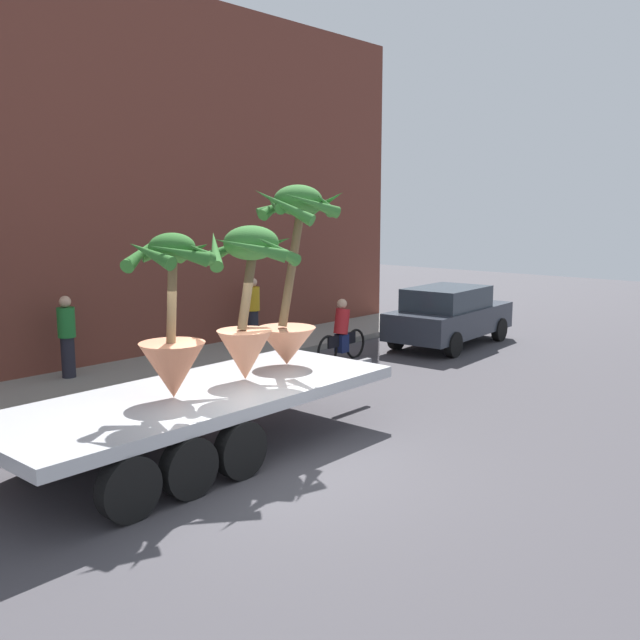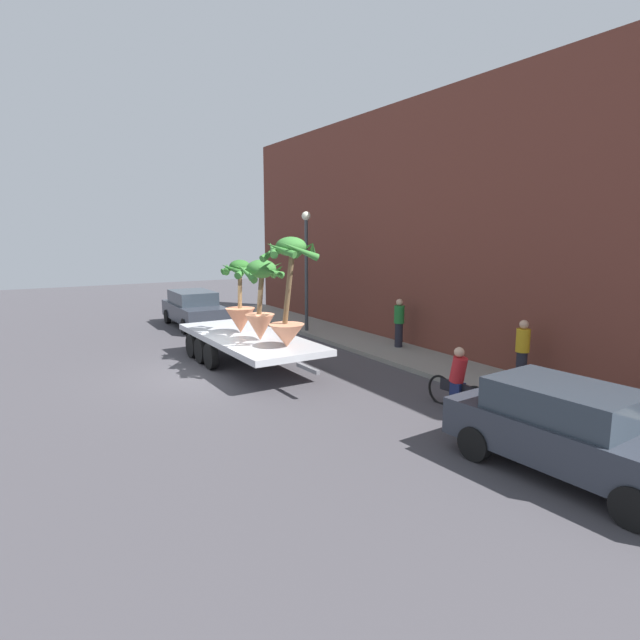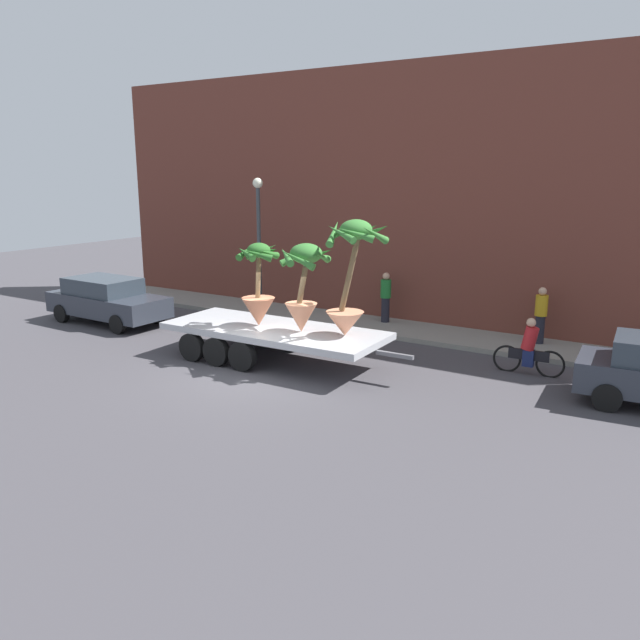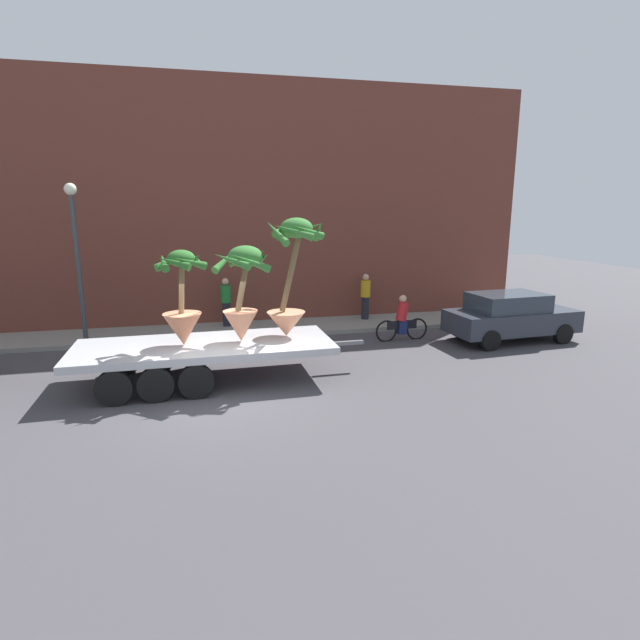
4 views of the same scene
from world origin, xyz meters
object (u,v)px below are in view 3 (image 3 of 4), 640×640
at_px(potted_palm_rear, 303,286).
at_px(potted_palm_front, 258,291).
at_px(flatbed_trailer, 267,333).
at_px(potted_palm_middle, 350,279).
at_px(trailing_car, 107,300).
at_px(pedestrian_far_left, 386,296).
at_px(pedestrian_near_gate, 541,314).
at_px(street_lamp, 259,229).
at_px(cyclist, 529,349).

xyz_separation_m(potted_palm_rear, potted_palm_front, (-1.46, -0.05, -0.27)).
height_order(flatbed_trailer, potted_palm_front, potted_palm_front).
bearing_deg(potted_palm_rear, potted_palm_middle, 11.97).
bearing_deg(trailing_car, pedestrian_far_left, 28.87).
height_order(pedestrian_near_gate, street_lamp, street_lamp).
bearing_deg(potted_palm_middle, potted_palm_rear, -168.03).
height_order(potted_palm_front, cyclist, potted_palm_front).
relative_size(potted_palm_middle, pedestrian_far_left, 1.78).
height_order(cyclist, street_lamp, street_lamp).
xyz_separation_m(trailing_car, pedestrian_far_left, (8.51, 4.69, 0.21)).
bearing_deg(street_lamp, potted_palm_rear, -41.96).
xyz_separation_m(potted_palm_rear, pedestrian_far_left, (-0.18, 5.37, -1.19)).
relative_size(potted_palm_front, pedestrian_far_left, 1.36).
bearing_deg(potted_palm_rear, trailing_car, 175.51).
xyz_separation_m(potted_palm_middle, trailing_car, (-9.96, 0.41, -1.69)).
bearing_deg(potted_palm_rear, cyclist, 25.94).
bearing_deg(cyclist, pedestrian_far_left, 153.30).
bearing_deg(potted_palm_rear, street_lamp, 138.04).
bearing_deg(trailing_car, cyclist, 7.78).
bearing_deg(potted_palm_front, potted_palm_rear, 1.82).
height_order(potted_palm_middle, cyclist, potted_palm_middle).
xyz_separation_m(flatbed_trailer, trailing_car, (-7.46, 0.69, 0.05)).
bearing_deg(pedestrian_near_gate, cyclist, -82.41).
bearing_deg(cyclist, flatbed_trailer, -158.37).
height_order(potted_palm_rear, pedestrian_near_gate, potted_palm_rear).
bearing_deg(street_lamp, flatbed_trailer, -50.85).
xyz_separation_m(cyclist, pedestrian_far_left, (-5.52, 2.77, 0.37)).
relative_size(pedestrian_near_gate, street_lamp, 0.35).
bearing_deg(pedestrian_near_gate, flatbed_trailer, -139.32).
bearing_deg(pedestrian_far_left, potted_palm_front, -103.29).
relative_size(flatbed_trailer, pedestrian_far_left, 4.28).
distance_m(potted_palm_rear, potted_palm_middle, 1.33).
height_order(potted_palm_rear, potted_palm_front, potted_palm_rear).
height_order(trailing_car, pedestrian_near_gate, pedestrian_near_gate).
relative_size(potted_palm_rear, potted_palm_middle, 0.79).
bearing_deg(flatbed_trailer, potted_palm_front, -170.34).
distance_m(potted_palm_front, trailing_car, 7.35).
bearing_deg(potted_palm_front, pedestrian_far_left, 76.71).
bearing_deg(potted_palm_rear, potted_palm_front, -178.18).
height_order(pedestrian_far_left, street_lamp, street_lamp).
relative_size(potted_palm_middle, potted_palm_front, 1.31).
bearing_deg(potted_palm_rear, pedestrian_near_gate, 46.94).
bearing_deg(trailing_car, pedestrian_near_gate, 18.77).
height_order(flatbed_trailer, potted_palm_middle, potted_palm_middle).
bearing_deg(flatbed_trailer, cyclist, 21.63).
distance_m(potted_palm_front, cyclist, 7.41).
distance_m(flatbed_trailer, trailing_car, 7.49).
relative_size(potted_palm_rear, trailing_car, 0.52).
distance_m(cyclist, trailing_car, 14.16).
relative_size(flatbed_trailer, street_lamp, 1.52).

